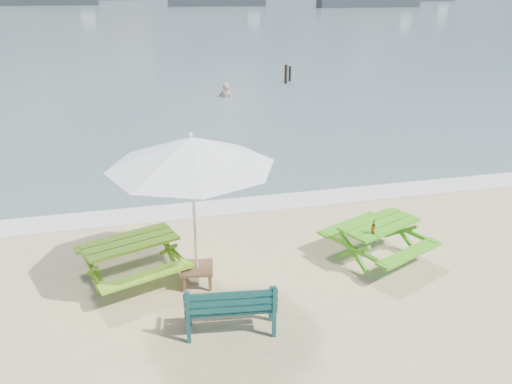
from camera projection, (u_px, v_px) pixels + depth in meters
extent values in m
plane|color=slate|center=(140.00, 15.00, 83.80)|extent=(300.00, 300.00, 0.00)
cube|color=silver|center=(218.00, 207.00, 11.65)|extent=(22.00, 0.90, 0.01)
cube|color=#65A118|center=(130.00, 242.00, 8.60)|extent=(1.73, 1.21, 0.05)
cube|color=#65A118|center=(118.00, 240.00, 9.29)|extent=(1.58, 0.78, 0.05)
cube|color=#65A118|center=(147.00, 276.00, 8.14)|extent=(1.58, 0.78, 0.05)
cube|color=#65A118|center=(132.00, 261.00, 8.75)|extent=(1.68, 1.32, 0.67)
cube|color=#419D17|center=(380.00, 224.00, 9.26)|extent=(1.70, 1.28, 0.05)
cube|color=#419D17|center=(350.00, 224.00, 9.90)|extent=(1.52, 0.86, 0.05)
cube|color=#419D17|center=(410.00, 253.00, 8.84)|extent=(1.52, 0.86, 0.05)
cube|color=#419D17|center=(378.00, 242.00, 9.41)|extent=(1.67, 1.37, 0.65)
cube|color=#0E3B39|center=(231.00, 307.00, 7.38)|extent=(1.38, 0.57, 0.04)
cube|color=#0E3B39|center=(231.00, 302.00, 7.09)|extent=(1.34, 0.21, 0.35)
cube|color=#0E3B39|center=(231.00, 319.00, 7.46)|extent=(1.30, 0.61, 0.42)
cube|color=brown|center=(197.00, 268.00, 8.57)|extent=(0.61, 0.61, 0.05)
cube|color=brown|center=(198.00, 277.00, 8.63)|extent=(0.54, 0.54, 0.30)
cylinder|color=silver|center=(194.00, 217.00, 8.19)|extent=(0.05, 0.05, 2.58)
cone|color=white|center=(191.00, 152.00, 7.76)|extent=(3.07, 3.07, 0.48)
cylinder|color=#915115|center=(373.00, 229.00, 8.83)|extent=(0.07, 0.07, 0.16)
cylinder|color=#915115|center=(374.00, 222.00, 8.78)|extent=(0.03, 0.03, 0.08)
cylinder|color=red|center=(373.00, 229.00, 8.83)|extent=(0.07, 0.07, 0.06)
imported|color=tan|center=(226.00, 103.00, 23.16)|extent=(0.79, 0.68, 1.84)
cylinder|color=black|center=(286.00, 76.00, 25.97)|extent=(0.16, 0.16, 1.18)
cylinder|color=black|center=(290.00, 76.00, 26.63)|extent=(0.15, 0.15, 1.00)
cube|color=#32363B|center=(46.00, 1.00, 119.23)|extent=(24.58, 5.82, 2.20)
cube|color=#32363B|center=(217.00, 2.00, 114.60)|extent=(22.61, 6.27, 2.20)
cube|color=#32363B|center=(369.00, 2.00, 109.36)|extent=(22.91, 4.49, 2.20)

